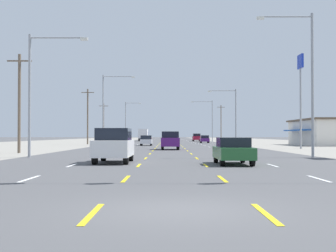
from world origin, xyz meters
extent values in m
plane|color=#4C4C4F|center=(0.00, 66.00, 0.00)|extent=(572.00, 572.00, 0.00)
cube|color=gray|center=(-24.75, 66.00, 0.00)|extent=(28.00, 440.00, 0.01)
cube|color=gray|center=(24.75, 66.00, 0.00)|extent=(28.00, 440.00, 0.01)
cube|color=white|center=(-5.25, 7.00, 0.01)|extent=(0.14, 2.60, 0.01)
cube|color=white|center=(-5.25, 14.50, 0.01)|extent=(0.14, 2.60, 0.01)
cube|color=white|center=(-5.25, 22.00, 0.01)|extent=(0.14, 2.60, 0.01)
cube|color=white|center=(-5.25, 29.50, 0.01)|extent=(0.14, 2.60, 0.01)
cube|color=white|center=(-5.25, 37.00, 0.01)|extent=(0.14, 2.60, 0.01)
cube|color=white|center=(-5.25, 44.50, 0.01)|extent=(0.14, 2.60, 0.01)
cube|color=white|center=(-5.25, 52.00, 0.01)|extent=(0.14, 2.60, 0.01)
cube|color=white|center=(-5.25, 59.50, 0.01)|extent=(0.14, 2.60, 0.01)
cube|color=white|center=(-5.25, 67.00, 0.01)|extent=(0.14, 2.60, 0.01)
cube|color=white|center=(-5.25, 74.50, 0.01)|extent=(0.14, 2.60, 0.01)
cube|color=white|center=(-5.25, 82.00, 0.01)|extent=(0.14, 2.60, 0.01)
cube|color=white|center=(-5.25, 89.50, 0.01)|extent=(0.14, 2.60, 0.01)
cube|color=white|center=(-5.25, 97.00, 0.01)|extent=(0.14, 2.60, 0.01)
cube|color=white|center=(-5.25, 104.50, 0.01)|extent=(0.14, 2.60, 0.01)
cube|color=white|center=(-5.25, 112.00, 0.01)|extent=(0.14, 2.60, 0.01)
cube|color=white|center=(-5.25, 119.50, 0.01)|extent=(0.14, 2.60, 0.01)
cube|color=white|center=(-5.25, 127.00, 0.01)|extent=(0.14, 2.60, 0.01)
cube|color=white|center=(-5.25, 134.50, 0.01)|extent=(0.14, 2.60, 0.01)
cube|color=white|center=(-5.25, 142.00, 0.01)|extent=(0.14, 2.60, 0.01)
cube|color=white|center=(-5.25, 149.50, 0.01)|extent=(0.14, 2.60, 0.01)
cube|color=white|center=(-5.25, 157.00, 0.01)|extent=(0.14, 2.60, 0.01)
cube|color=white|center=(-5.25, 164.50, 0.01)|extent=(0.14, 2.60, 0.01)
cube|color=white|center=(-5.25, 172.00, 0.01)|extent=(0.14, 2.60, 0.01)
cube|color=white|center=(-5.25, 179.50, 0.01)|extent=(0.14, 2.60, 0.01)
cube|color=white|center=(-5.25, 187.00, 0.01)|extent=(0.14, 2.60, 0.01)
cube|color=white|center=(-5.25, 194.50, 0.01)|extent=(0.14, 2.60, 0.01)
cube|color=white|center=(-5.25, 202.00, 0.01)|extent=(0.14, 2.60, 0.01)
cube|color=white|center=(-5.25, 209.50, 0.01)|extent=(0.14, 2.60, 0.01)
cube|color=white|center=(-5.25, 217.00, 0.01)|extent=(0.14, 2.60, 0.01)
cube|color=yellow|center=(-1.75, -0.50, 0.01)|extent=(0.14, 2.60, 0.01)
cube|color=yellow|center=(-1.75, 7.00, 0.01)|extent=(0.14, 2.60, 0.01)
cube|color=yellow|center=(-1.75, 14.50, 0.01)|extent=(0.14, 2.60, 0.01)
cube|color=yellow|center=(-1.75, 22.00, 0.01)|extent=(0.14, 2.60, 0.01)
cube|color=yellow|center=(-1.75, 29.50, 0.01)|extent=(0.14, 2.60, 0.01)
cube|color=yellow|center=(-1.75, 37.00, 0.01)|extent=(0.14, 2.60, 0.01)
cube|color=yellow|center=(-1.75, 44.50, 0.01)|extent=(0.14, 2.60, 0.01)
cube|color=yellow|center=(-1.75, 52.00, 0.01)|extent=(0.14, 2.60, 0.01)
cube|color=yellow|center=(-1.75, 59.50, 0.01)|extent=(0.14, 2.60, 0.01)
cube|color=yellow|center=(-1.75, 67.00, 0.01)|extent=(0.14, 2.60, 0.01)
cube|color=yellow|center=(-1.75, 74.50, 0.01)|extent=(0.14, 2.60, 0.01)
cube|color=yellow|center=(-1.75, 82.00, 0.01)|extent=(0.14, 2.60, 0.01)
cube|color=yellow|center=(-1.75, 89.50, 0.01)|extent=(0.14, 2.60, 0.01)
cube|color=yellow|center=(-1.75, 97.00, 0.01)|extent=(0.14, 2.60, 0.01)
cube|color=yellow|center=(-1.75, 104.50, 0.01)|extent=(0.14, 2.60, 0.01)
cube|color=yellow|center=(-1.75, 112.00, 0.01)|extent=(0.14, 2.60, 0.01)
cube|color=yellow|center=(-1.75, 119.50, 0.01)|extent=(0.14, 2.60, 0.01)
cube|color=yellow|center=(-1.75, 127.00, 0.01)|extent=(0.14, 2.60, 0.01)
cube|color=yellow|center=(-1.75, 134.50, 0.01)|extent=(0.14, 2.60, 0.01)
cube|color=yellow|center=(-1.75, 142.00, 0.01)|extent=(0.14, 2.60, 0.01)
cube|color=yellow|center=(-1.75, 149.50, 0.01)|extent=(0.14, 2.60, 0.01)
cube|color=yellow|center=(-1.75, 157.00, 0.01)|extent=(0.14, 2.60, 0.01)
cube|color=yellow|center=(-1.75, 164.50, 0.01)|extent=(0.14, 2.60, 0.01)
cube|color=yellow|center=(-1.75, 172.00, 0.01)|extent=(0.14, 2.60, 0.01)
cube|color=yellow|center=(-1.75, 179.50, 0.01)|extent=(0.14, 2.60, 0.01)
cube|color=yellow|center=(-1.75, 187.00, 0.01)|extent=(0.14, 2.60, 0.01)
cube|color=yellow|center=(-1.75, 194.50, 0.01)|extent=(0.14, 2.60, 0.01)
cube|color=yellow|center=(-1.75, 202.00, 0.01)|extent=(0.14, 2.60, 0.01)
cube|color=yellow|center=(-1.75, 209.50, 0.01)|extent=(0.14, 2.60, 0.01)
cube|color=yellow|center=(-1.75, 217.00, 0.01)|extent=(0.14, 2.60, 0.01)
cube|color=yellow|center=(1.75, -0.50, 0.01)|extent=(0.14, 2.60, 0.01)
cube|color=yellow|center=(1.75, 7.00, 0.01)|extent=(0.14, 2.60, 0.01)
cube|color=yellow|center=(1.75, 14.50, 0.01)|extent=(0.14, 2.60, 0.01)
cube|color=yellow|center=(1.75, 22.00, 0.01)|extent=(0.14, 2.60, 0.01)
cube|color=yellow|center=(1.75, 29.50, 0.01)|extent=(0.14, 2.60, 0.01)
cube|color=yellow|center=(1.75, 37.00, 0.01)|extent=(0.14, 2.60, 0.01)
cube|color=yellow|center=(1.75, 44.50, 0.01)|extent=(0.14, 2.60, 0.01)
cube|color=yellow|center=(1.75, 52.00, 0.01)|extent=(0.14, 2.60, 0.01)
cube|color=yellow|center=(1.75, 59.50, 0.01)|extent=(0.14, 2.60, 0.01)
cube|color=yellow|center=(1.75, 67.00, 0.01)|extent=(0.14, 2.60, 0.01)
cube|color=yellow|center=(1.75, 74.50, 0.01)|extent=(0.14, 2.60, 0.01)
cube|color=yellow|center=(1.75, 82.00, 0.01)|extent=(0.14, 2.60, 0.01)
cube|color=yellow|center=(1.75, 89.50, 0.01)|extent=(0.14, 2.60, 0.01)
cube|color=yellow|center=(1.75, 97.00, 0.01)|extent=(0.14, 2.60, 0.01)
cube|color=yellow|center=(1.75, 104.50, 0.01)|extent=(0.14, 2.60, 0.01)
cube|color=yellow|center=(1.75, 112.00, 0.01)|extent=(0.14, 2.60, 0.01)
cube|color=yellow|center=(1.75, 119.50, 0.01)|extent=(0.14, 2.60, 0.01)
cube|color=yellow|center=(1.75, 127.00, 0.01)|extent=(0.14, 2.60, 0.01)
cube|color=yellow|center=(1.75, 134.50, 0.01)|extent=(0.14, 2.60, 0.01)
cube|color=yellow|center=(1.75, 142.00, 0.01)|extent=(0.14, 2.60, 0.01)
cube|color=yellow|center=(1.75, 149.50, 0.01)|extent=(0.14, 2.60, 0.01)
cube|color=yellow|center=(1.75, 157.00, 0.01)|extent=(0.14, 2.60, 0.01)
cube|color=yellow|center=(1.75, 164.50, 0.01)|extent=(0.14, 2.60, 0.01)
cube|color=yellow|center=(1.75, 172.00, 0.01)|extent=(0.14, 2.60, 0.01)
cube|color=yellow|center=(1.75, 179.50, 0.01)|extent=(0.14, 2.60, 0.01)
cube|color=yellow|center=(1.75, 187.00, 0.01)|extent=(0.14, 2.60, 0.01)
cube|color=yellow|center=(1.75, 194.50, 0.01)|extent=(0.14, 2.60, 0.01)
cube|color=yellow|center=(1.75, 202.00, 0.01)|extent=(0.14, 2.60, 0.01)
cube|color=yellow|center=(1.75, 209.50, 0.01)|extent=(0.14, 2.60, 0.01)
cube|color=yellow|center=(1.75, 217.00, 0.01)|extent=(0.14, 2.60, 0.01)
cube|color=white|center=(5.25, 7.00, 0.01)|extent=(0.14, 2.60, 0.01)
cube|color=white|center=(5.25, 14.50, 0.01)|extent=(0.14, 2.60, 0.01)
cube|color=white|center=(5.25, 22.00, 0.01)|extent=(0.14, 2.60, 0.01)
cube|color=white|center=(5.25, 29.50, 0.01)|extent=(0.14, 2.60, 0.01)
cube|color=white|center=(5.25, 37.00, 0.01)|extent=(0.14, 2.60, 0.01)
cube|color=white|center=(5.25, 44.50, 0.01)|extent=(0.14, 2.60, 0.01)
cube|color=white|center=(5.25, 52.00, 0.01)|extent=(0.14, 2.60, 0.01)
cube|color=white|center=(5.25, 59.50, 0.01)|extent=(0.14, 2.60, 0.01)
cube|color=white|center=(5.25, 67.00, 0.01)|extent=(0.14, 2.60, 0.01)
cube|color=white|center=(5.25, 74.50, 0.01)|extent=(0.14, 2.60, 0.01)
cube|color=white|center=(5.25, 82.00, 0.01)|extent=(0.14, 2.60, 0.01)
cube|color=white|center=(5.25, 89.50, 0.01)|extent=(0.14, 2.60, 0.01)
cube|color=white|center=(5.25, 97.00, 0.01)|extent=(0.14, 2.60, 0.01)
cube|color=white|center=(5.25, 104.50, 0.01)|extent=(0.14, 2.60, 0.01)
cube|color=white|center=(5.25, 112.00, 0.01)|extent=(0.14, 2.60, 0.01)
cube|color=white|center=(5.25, 119.50, 0.01)|extent=(0.14, 2.60, 0.01)
cube|color=white|center=(5.25, 127.00, 0.01)|extent=(0.14, 2.60, 0.01)
cube|color=white|center=(5.25, 134.50, 0.01)|extent=(0.14, 2.60, 0.01)
cube|color=white|center=(5.25, 142.00, 0.01)|extent=(0.14, 2.60, 0.01)
cube|color=white|center=(5.25, 149.50, 0.01)|extent=(0.14, 2.60, 0.01)
cube|color=white|center=(5.25, 157.00, 0.01)|extent=(0.14, 2.60, 0.01)
cube|color=white|center=(5.25, 164.50, 0.01)|extent=(0.14, 2.60, 0.01)
cube|color=white|center=(5.25, 172.00, 0.01)|extent=(0.14, 2.60, 0.01)
cube|color=white|center=(5.25, 179.50, 0.01)|extent=(0.14, 2.60, 0.01)
cube|color=white|center=(5.25, 187.00, 0.01)|extent=(0.14, 2.60, 0.01)
cube|color=white|center=(5.25, 194.50, 0.01)|extent=(0.14, 2.60, 0.01)
cube|color=white|center=(5.25, 202.00, 0.01)|extent=(0.14, 2.60, 0.01)
cube|color=white|center=(5.25, 209.50, 0.01)|extent=(0.14, 2.60, 0.01)
cube|color=white|center=(5.25, 217.00, 0.01)|extent=(0.14, 2.60, 0.01)
cube|color=#235B2D|center=(3.31, 15.42, 0.63)|extent=(1.80, 4.50, 0.62)
cube|color=black|center=(3.31, 15.32, 1.20)|extent=(1.62, 2.10, 0.52)
cylinder|color=black|center=(2.54, 16.97, 0.32)|extent=(0.22, 0.64, 0.64)
cylinder|color=black|center=(4.08, 16.97, 0.32)|extent=(0.22, 0.64, 0.64)
cylinder|color=black|center=(2.54, 13.87, 0.32)|extent=(0.22, 0.64, 0.64)
cylinder|color=black|center=(4.08, 13.87, 0.32)|extent=(0.22, 0.64, 0.64)
cube|color=white|center=(-3.33, 16.94, 0.84)|extent=(1.98, 4.90, 0.92)
cube|color=black|center=(-3.33, 16.89, 1.64)|extent=(1.82, 2.70, 0.68)
cylinder|color=black|center=(-4.17, 18.64, 0.38)|extent=(0.26, 0.76, 0.76)
cylinder|color=black|center=(-2.49, 18.64, 0.38)|extent=(0.26, 0.76, 0.76)
cylinder|color=black|center=(-4.17, 15.24, 0.38)|extent=(0.26, 0.76, 0.76)
cylinder|color=black|center=(-2.49, 15.24, 0.38)|extent=(0.26, 0.76, 0.76)
cube|color=#4C196B|center=(0.03, 41.25, 0.84)|extent=(1.98, 4.90, 0.92)
cube|color=black|center=(0.03, 41.20, 1.64)|extent=(1.82, 2.70, 0.68)
cylinder|color=black|center=(-0.81, 42.95, 0.38)|extent=(0.26, 0.76, 0.76)
cylinder|color=black|center=(0.87, 42.95, 0.38)|extent=(0.26, 0.76, 0.76)
cylinder|color=black|center=(-0.81, 39.55, 0.38)|extent=(0.26, 0.76, 0.76)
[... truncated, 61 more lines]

